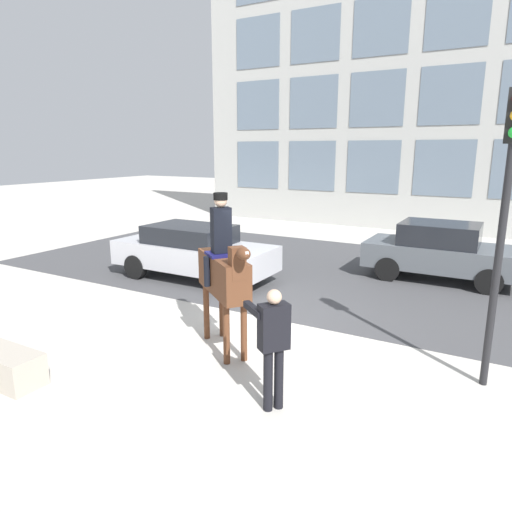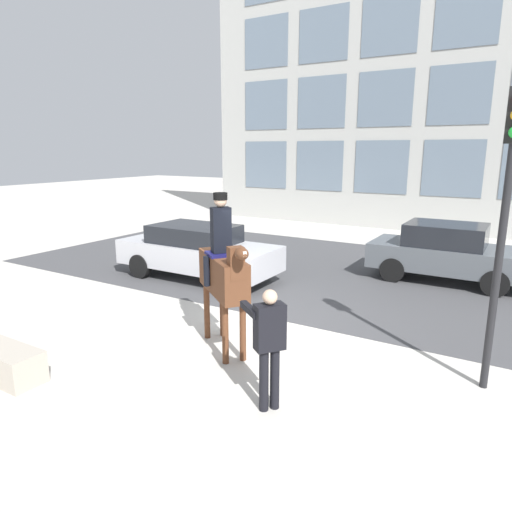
% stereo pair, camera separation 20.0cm
% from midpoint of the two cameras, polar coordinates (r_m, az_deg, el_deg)
% --- Properties ---
extents(ground_plane, '(80.00, 80.00, 0.00)m').
position_cam_midpoint_polar(ground_plane, '(9.30, 1.42, -8.87)').
color(ground_plane, beige).
extents(road_surface, '(19.94, 8.50, 0.01)m').
position_cam_midpoint_polar(road_surface, '(13.42, 11.51, -2.13)').
color(road_surface, '#444447').
rests_on(road_surface, ground_plane).
extents(office_building_facade, '(19.94, 0.33, 16.23)m').
position_cam_midpoint_polar(office_building_facade, '(21.43, 20.86, 24.90)').
color(office_building_facade, '#A8A8A3').
rests_on(office_building_facade, ground_plane).
extents(mounted_horse_lead, '(1.72, 1.42, 2.78)m').
position_cam_midpoint_polar(mounted_horse_lead, '(7.87, -3.36, -1.90)').
color(mounted_horse_lead, '#59331E').
rests_on(mounted_horse_lead, ground_plane).
extents(pedestrian_bystander, '(0.90, 0.54, 1.72)m').
position_cam_midpoint_polar(pedestrian_bystander, '(6.18, 2.52, -10.45)').
color(pedestrian_bystander, black).
rests_on(pedestrian_bystander, ground_plane).
extents(street_car_near_lane, '(4.53, 1.82, 1.48)m').
position_cam_midpoint_polar(street_car_near_lane, '(12.60, -6.89, 0.69)').
color(street_car_near_lane, '#B7B7BC').
rests_on(street_car_near_lane, ground_plane).
extents(street_car_far_lane, '(3.98, 1.85, 1.56)m').
position_cam_midpoint_polar(street_car_far_lane, '(13.32, 23.16, 0.46)').
color(street_car_far_lane, '#51565B').
rests_on(street_car_far_lane, ground_plane).
extents(traffic_light, '(0.24, 0.29, 4.29)m').
position_cam_midpoint_polar(traffic_light, '(7.18, 29.55, 6.42)').
color(traffic_light, black).
rests_on(traffic_light, ground_plane).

